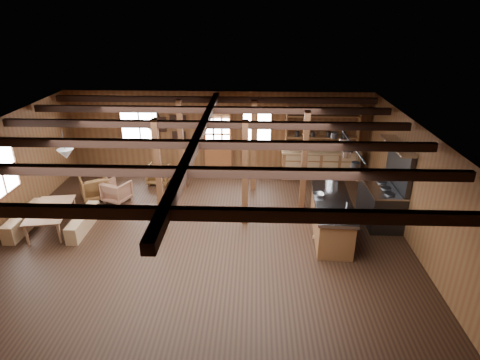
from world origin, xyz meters
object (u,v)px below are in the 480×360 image
object	(u,v)px
kitchen_island	(331,217)
commercial_range	(384,197)
armchair_b	(159,174)
dining_table	(53,219)
armchair_c	(117,191)
armchair_a	(95,187)

from	to	relation	value
kitchen_island	commercial_range	bearing A→B (deg)	30.86
commercial_range	armchair_b	xyz separation A→B (m)	(-6.50, 2.24, -0.36)
commercial_range	dining_table	bearing A→B (deg)	-174.72
armchair_b	armchair_c	size ratio (longest dim) A/B	1.00
armchair_b	commercial_range	bearing A→B (deg)	165.34
dining_table	armchair_c	size ratio (longest dim) A/B	2.36
commercial_range	armchair_b	bearing A→B (deg)	160.95
dining_table	armchair_b	world-z (taller)	armchair_b
kitchen_island	dining_table	bearing A→B (deg)	-176.49
dining_table	commercial_range	bearing A→B (deg)	-94.42
commercial_range	armchair_b	distance (m)	6.89
dining_table	armchair_a	size ratio (longest dim) A/B	2.12
kitchen_island	dining_table	xyz separation A→B (m)	(-7.06, -0.02, -0.19)
armchair_b	armchair_c	xyz separation A→B (m)	(-0.93, -1.36, 0.00)
commercial_range	dining_table	world-z (taller)	commercial_range
kitchen_island	dining_table	distance (m)	7.06
commercial_range	armchair_c	bearing A→B (deg)	173.22
kitchen_island	armchair_c	xyz separation A→B (m)	(-5.95, 1.66, -0.17)
kitchen_island	armchair_b	world-z (taller)	kitchen_island
dining_table	armchair_a	distance (m)	1.87
kitchen_island	armchair_a	world-z (taller)	kitchen_island
commercial_range	dining_table	distance (m)	8.59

